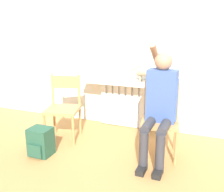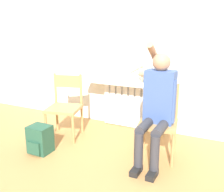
% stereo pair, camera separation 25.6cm
% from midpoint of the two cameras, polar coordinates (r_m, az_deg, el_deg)
% --- Properties ---
extents(ground_plane, '(12.00, 12.00, 0.00)m').
position_cam_midpoint_polar(ground_plane, '(3.24, -5.94, -13.58)').
color(ground_plane, '#B27F47').
extents(wall_with_window, '(7.00, 0.06, 2.70)m').
position_cam_midpoint_polar(wall_with_window, '(3.98, 1.84, 12.23)').
color(wall_with_window, white).
rests_on(wall_with_window, ground_plane).
extents(radiator, '(0.84, 0.08, 0.72)m').
position_cam_midpoint_polar(radiator, '(4.08, 1.35, -1.90)').
color(radiator, white).
rests_on(radiator, ground_plane).
extents(windowsill, '(1.30, 0.33, 0.05)m').
position_cam_midpoint_polar(windowsill, '(3.87, 0.79, 3.04)').
color(windowsill, silver).
rests_on(windowsill, radiator).
extents(window_glass, '(1.25, 0.01, 0.99)m').
position_cam_midpoint_polar(window_glass, '(3.95, 1.65, 10.88)').
color(window_glass, white).
rests_on(window_glass, windowsill).
extents(chair_left, '(0.54, 0.54, 0.88)m').
position_cam_midpoint_polar(chair_left, '(3.73, -12.51, -2.31)').
color(chair_left, '#B2844C').
rests_on(chair_left, ground_plane).
extents(chair_right, '(0.51, 0.51, 0.88)m').
position_cam_midpoint_polar(chair_right, '(3.21, 8.21, -5.01)').
color(chair_right, '#B2844C').
rests_on(chair_right, ground_plane).
extents(person, '(0.36, 0.97, 1.38)m').
position_cam_midpoint_polar(person, '(3.03, 8.07, -1.33)').
color(person, '#333338').
rests_on(person, ground_plane).
extents(cat, '(0.53, 0.12, 0.24)m').
position_cam_midpoint_polar(cat, '(3.74, 6.15, 5.12)').
color(cat, '#9E896B').
rests_on(cat, windowsill).
extents(backpack, '(0.27, 0.25, 0.35)m').
position_cam_midpoint_polar(backpack, '(3.40, -17.41, -9.54)').
color(backpack, '#234C38').
rests_on(backpack, ground_plane).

